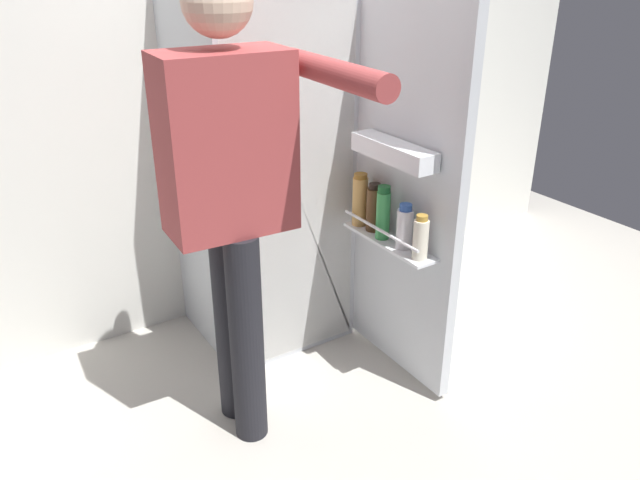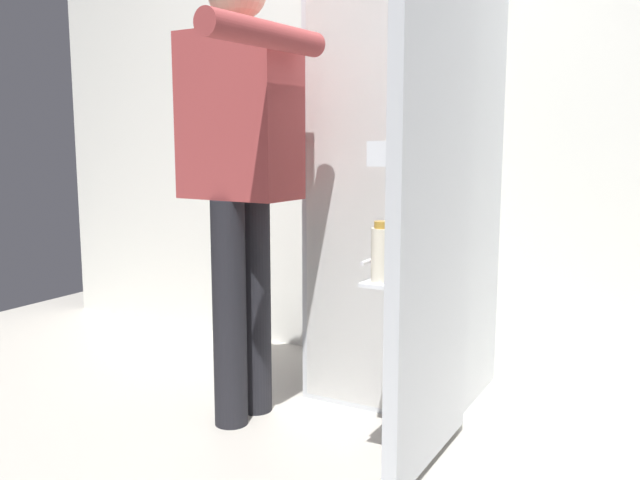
# 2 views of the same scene
# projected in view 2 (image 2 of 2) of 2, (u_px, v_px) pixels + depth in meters

# --- Properties ---
(ground_plane) EXTENTS (5.13, 5.13, 0.00)m
(ground_plane) POSITION_uv_depth(u_px,v_px,m) (342.00, 437.00, 2.33)
(ground_plane) COLOR #B7B2A8
(kitchen_wall) EXTENTS (4.40, 0.10, 2.67)m
(kitchen_wall) POSITION_uv_depth(u_px,v_px,m) (438.00, 65.00, 2.89)
(kitchen_wall) COLOR silver
(kitchen_wall) RESTS_ON ground_plane
(refrigerator) EXTENTS (0.66, 1.18, 1.61)m
(refrigerator) POSITION_uv_depth(u_px,v_px,m) (406.00, 195.00, 2.62)
(refrigerator) COLOR silver
(refrigerator) RESTS_ON ground_plane
(person) EXTENTS (0.52, 0.73, 1.63)m
(person) POSITION_uv_depth(u_px,v_px,m) (242.00, 153.00, 2.36)
(person) COLOR black
(person) RESTS_ON ground_plane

